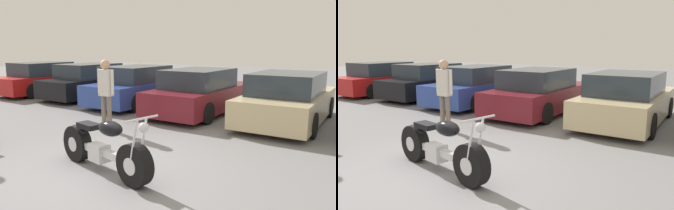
# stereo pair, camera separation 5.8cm
# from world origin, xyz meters

# --- Properties ---
(ground_plane) EXTENTS (60.00, 60.00, 0.00)m
(ground_plane) POSITION_xyz_m (0.00, 0.00, 0.00)
(ground_plane) COLOR slate
(motorcycle) EXTENTS (2.29, 0.85, 1.09)m
(motorcycle) POSITION_xyz_m (-0.02, -0.00, 0.42)
(motorcycle) COLOR black
(motorcycle) RESTS_ON ground_plane
(parked_car_red) EXTENTS (1.91, 4.45, 1.40)m
(parked_car_red) POSITION_xyz_m (-8.86, 5.47, 0.65)
(parked_car_red) COLOR red
(parked_car_red) RESTS_ON ground_plane
(parked_car_black) EXTENTS (1.91, 4.45, 1.40)m
(parked_car_black) POSITION_xyz_m (-6.22, 5.79, 0.65)
(parked_car_black) COLOR black
(parked_car_black) RESTS_ON ground_plane
(parked_car_blue) EXTENTS (1.91, 4.45, 1.40)m
(parked_car_blue) POSITION_xyz_m (-3.58, 5.59, 0.65)
(parked_car_blue) COLOR #2D479E
(parked_car_blue) RESTS_ON ground_plane
(parked_car_maroon) EXTENTS (1.91, 4.45, 1.40)m
(parked_car_maroon) POSITION_xyz_m (-0.95, 5.35, 0.65)
(parked_car_maroon) COLOR maroon
(parked_car_maroon) RESTS_ON ground_plane
(parked_car_champagne) EXTENTS (1.91, 4.45, 1.40)m
(parked_car_champagne) POSITION_xyz_m (1.69, 5.41, 0.65)
(parked_car_champagne) COLOR #C6B284
(parked_car_champagne) RESTS_ON ground_plane
(person_standing) EXTENTS (0.52, 0.24, 1.77)m
(person_standing) POSITION_xyz_m (-1.92, 2.10, 1.06)
(person_standing) COLOR #726656
(person_standing) RESTS_ON ground_plane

